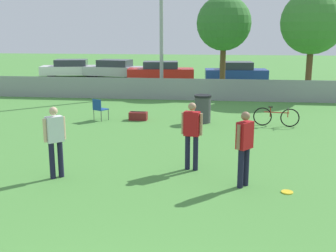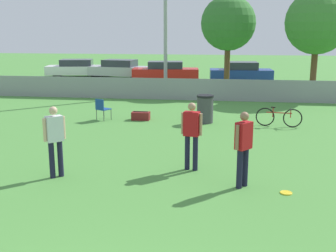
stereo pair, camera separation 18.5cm
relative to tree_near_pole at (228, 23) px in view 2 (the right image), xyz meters
name	(u,v)px [view 2 (the right image)]	position (x,y,z in m)	size (l,w,h in m)	color
fence_backline	(195,90)	(-1.56, -3.44, -3.30)	(26.27, 0.07, 1.21)	gray
tree_near_pole	(228,23)	(0.00, 0.00, 0.00)	(3.09, 3.09, 5.42)	brown
tree_far_right	(317,23)	(4.48, -1.78, 0.00)	(3.24, 3.24, 5.50)	brown
player_defender_red	(192,132)	(-0.77, -14.41, -2.86)	(0.53, 0.29, 1.73)	#191933
player_receiver_white	(55,137)	(-3.93, -15.41, -2.86)	(0.43, 0.42, 1.73)	#191933
player_thrower_red	(243,144)	(0.48, -15.45, -2.86)	(0.41, 0.44, 1.73)	#191933
frisbee_disc	(286,193)	(1.43, -15.71, -3.84)	(0.26, 0.26, 0.03)	yellow
folding_chair_sideline	(102,108)	(-4.78, -8.84, -3.36)	(0.61, 0.61, 0.86)	#333338
bicycle_sideline	(279,117)	(1.98, -9.03, -3.50)	(1.66, 0.44, 0.74)	black
trash_bin	(205,109)	(-0.75, -8.71, -3.32)	(0.65, 0.65, 1.07)	#3F3F44
gear_bag_sideline	(141,116)	(-3.29, -8.56, -3.70)	(0.70, 0.39, 0.34)	maroon
parked_car_white	(77,68)	(-11.46, 6.56, -3.21)	(4.82, 2.71, 1.33)	black
parked_car_silver	(120,69)	(-7.98, 6.24, -3.19)	(4.70, 2.45, 1.36)	black
parked_car_red	(165,71)	(-4.31, 4.84, -3.18)	(4.76, 2.22, 1.36)	black
parked_car_blue	(241,72)	(0.94, 4.84, -3.19)	(4.33, 2.07, 1.38)	black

